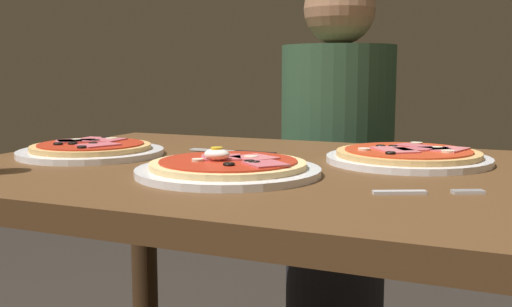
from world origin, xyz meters
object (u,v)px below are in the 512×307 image
(diner_person, at_px, (336,192))
(dining_table, at_px, (288,229))
(pizza_across_left, at_px, (91,150))
(fork, at_px, (419,192))
(pizza_across_right, at_px, (408,156))
(pizza_foreground, at_px, (228,168))
(knife, at_px, (238,152))

(diner_person, bearing_deg, dining_table, 98.52)
(pizza_across_left, bearing_deg, dining_table, 2.09)
(fork, bearing_deg, pizza_across_right, 102.59)
(dining_table, bearing_deg, fork, -30.69)
(dining_table, height_order, fork, fork)
(pizza_across_left, bearing_deg, diner_person, 64.74)
(pizza_foreground, xyz_separation_m, pizza_across_right, (0.25, 0.26, 0.00))
(dining_table, distance_m, fork, 0.32)
(pizza_foreground, xyz_separation_m, fork, (0.32, -0.03, -0.01))
(pizza_across_left, xyz_separation_m, diner_person, (0.32, 0.69, -0.19))
(dining_table, relative_size, diner_person, 1.03)
(pizza_across_left, bearing_deg, pizza_across_right, 14.51)
(fork, distance_m, diner_person, 0.91)
(pizza_foreground, distance_m, knife, 0.26)
(dining_table, bearing_deg, diner_person, 98.52)
(pizza_foreground, height_order, knife, pizza_foreground)
(pizza_across_left, bearing_deg, pizza_foreground, -15.56)
(pizza_across_right, relative_size, fork, 2.06)
(pizza_across_right, distance_m, knife, 0.35)
(pizza_across_left, xyz_separation_m, knife, (0.26, 0.14, -0.01))
(fork, bearing_deg, knife, 145.92)
(fork, bearing_deg, diner_person, 113.31)
(pizza_foreground, bearing_deg, knife, 111.69)
(knife, distance_m, diner_person, 0.57)
(pizza_across_right, height_order, fork, pizza_across_right)
(diner_person, bearing_deg, pizza_across_right, 118.65)
(fork, height_order, knife, knife)
(pizza_across_right, distance_m, diner_person, 0.63)
(dining_table, height_order, pizza_foreground, pizza_foreground)
(dining_table, relative_size, knife, 6.23)
(dining_table, bearing_deg, pizza_across_left, -177.91)
(dining_table, relative_size, fork, 8.20)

